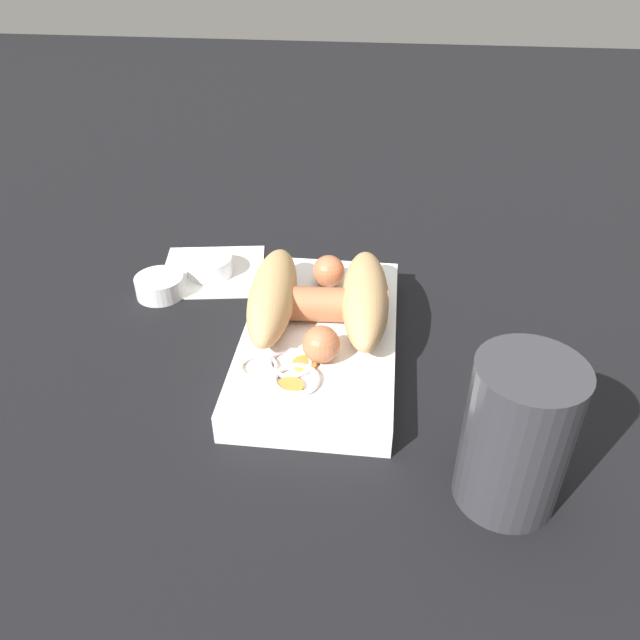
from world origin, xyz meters
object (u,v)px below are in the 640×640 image
(sausage, at_px, (325,305))
(food_tray, at_px, (320,340))
(condiment_cup_near, at_px, (209,267))
(bread_roll, at_px, (319,296))
(condiment_cup_far, at_px, (160,287))
(drink_glass, at_px, (517,435))

(sausage, bearing_deg, food_tray, -10.44)
(food_tray, relative_size, condiment_cup_near, 4.91)
(bread_roll, xyz_separation_m, sausage, (0.00, 0.01, -0.01))
(food_tray, relative_size, bread_roll, 1.56)
(bread_roll, relative_size, condiment_cup_near, 3.15)
(food_tray, bearing_deg, condiment_cup_far, -113.52)
(condiment_cup_near, bearing_deg, food_tray, 48.07)
(food_tray, distance_m, drink_glass, 0.24)
(drink_glass, bearing_deg, condiment_cup_near, -133.40)
(condiment_cup_near, distance_m, drink_glass, 0.44)
(condiment_cup_far, bearing_deg, condiment_cup_near, 138.07)
(condiment_cup_near, bearing_deg, bread_roll, 52.16)
(condiment_cup_near, height_order, condiment_cup_far, same)
(bread_roll, relative_size, condiment_cup_far, 3.15)
(food_tray, height_order, sausage, sausage)
(drink_glass, bearing_deg, bread_roll, -137.58)
(food_tray, distance_m, bread_roll, 0.04)
(sausage, height_order, drink_glass, drink_glass)
(drink_glass, bearing_deg, condiment_cup_far, -124.50)
(sausage, xyz_separation_m, drink_glass, (0.18, 0.16, 0.02))
(condiment_cup_near, height_order, drink_glass, drink_glass)
(bread_roll, bearing_deg, condiment_cup_near, -127.84)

